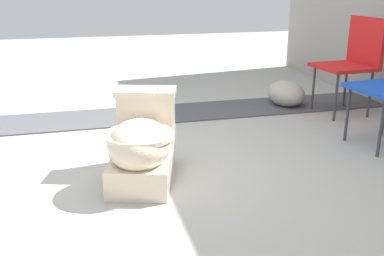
% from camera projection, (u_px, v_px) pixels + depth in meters
% --- Properties ---
extents(ground_plane, '(14.00, 14.00, 0.00)m').
position_uv_depth(ground_plane, '(146.00, 168.00, 2.85)').
color(ground_plane, '#A8A59E').
extents(gravel_strip, '(0.56, 8.00, 0.01)m').
position_uv_depth(gravel_strip, '(182.00, 112.00, 4.02)').
color(gravel_strip, '#4C4C51').
rests_on(gravel_strip, ground).
extents(toilet, '(0.71, 0.54, 0.52)m').
position_uv_depth(toilet, '(142.00, 145.00, 2.61)').
color(toilet, beige).
rests_on(toilet, ground).
extents(folding_chair_left, '(0.47, 0.47, 0.83)m').
position_uv_depth(folding_chair_left, '(354.00, 56.00, 3.87)').
color(folding_chair_left, red).
rests_on(folding_chair_left, ground).
extents(boulder_near, '(0.43, 0.33, 0.24)m').
position_uv_depth(boulder_near, '(286.00, 93.00, 4.22)').
color(boulder_near, '#ADA899').
rests_on(boulder_near, ground).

